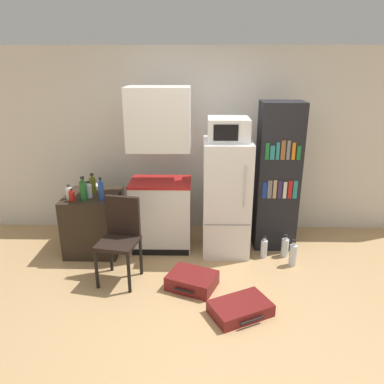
{
  "coord_description": "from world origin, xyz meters",
  "views": [
    {
      "loc": [
        -0.05,
        -3.07,
        2.32
      ],
      "look_at": [
        -0.13,
        0.85,
        0.93
      ],
      "focal_mm": 35.0,
      "sensor_mm": 36.0,
      "label": 1
    }
  ],
  "objects_px": {
    "microwave": "(228,129)",
    "bottle_blue_soda": "(101,191)",
    "bookshelf": "(277,177)",
    "water_bottle_middle": "(285,247)",
    "kitchen_hutch": "(160,177)",
    "suitcase_small_flat": "(240,308)",
    "bottle_olive_oil": "(93,184)",
    "water_bottle_back": "(264,248)",
    "water_bottle_front": "(293,255)",
    "bottle_ketchup_red": "(72,196)",
    "side_table": "(94,222)",
    "chair": "(121,232)",
    "refrigerator": "(226,197)",
    "bottle_milk_white": "(69,193)",
    "bowl": "(97,186)",
    "suitcase_large_flat": "(192,281)",
    "bottle_clear_short": "(89,191)",
    "bottle_green_tall": "(83,190)"
  },
  "relations": [
    {
      "from": "microwave",
      "to": "bottle_blue_soda",
      "type": "height_order",
      "value": "microwave"
    },
    {
      "from": "bookshelf",
      "to": "water_bottle_middle",
      "type": "relative_size",
      "value": 6.39
    },
    {
      "from": "kitchen_hutch",
      "to": "suitcase_small_flat",
      "type": "distance_m",
      "value": 1.87
    },
    {
      "from": "bottle_olive_oil",
      "to": "water_bottle_back",
      "type": "distance_m",
      "value": 2.27
    },
    {
      "from": "water_bottle_front",
      "to": "water_bottle_back",
      "type": "distance_m",
      "value": 0.37
    },
    {
      "from": "bottle_ketchup_red",
      "to": "side_table",
      "type": "bearing_deg",
      "value": 55.28
    },
    {
      "from": "side_table",
      "to": "chair",
      "type": "distance_m",
      "value": 0.84
    },
    {
      "from": "refrigerator",
      "to": "microwave",
      "type": "height_order",
      "value": "microwave"
    },
    {
      "from": "bottle_ketchup_red",
      "to": "suitcase_small_flat",
      "type": "distance_m",
      "value": 2.3
    },
    {
      "from": "bottle_milk_white",
      "to": "bowl",
      "type": "relative_size",
      "value": 1.18
    },
    {
      "from": "suitcase_large_flat",
      "to": "suitcase_small_flat",
      "type": "bearing_deg",
      "value": -20.74
    },
    {
      "from": "side_table",
      "to": "bottle_olive_oil",
      "type": "bearing_deg",
      "value": 91.04
    },
    {
      "from": "side_table",
      "to": "suitcase_large_flat",
      "type": "relative_size",
      "value": 1.24
    },
    {
      "from": "bowl",
      "to": "water_bottle_middle",
      "type": "xyz_separation_m",
      "value": [
        2.4,
        -0.42,
        -0.64
      ]
    },
    {
      "from": "bookshelf",
      "to": "water_bottle_middle",
      "type": "xyz_separation_m",
      "value": [
        0.09,
        -0.32,
        -0.81
      ]
    },
    {
      "from": "water_bottle_middle",
      "to": "bowl",
      "type": "bearing_deg",
      "value": 170.05
    },
    {
      "from": "bottle_milk_white",
      "to": "water_bottle_middle",
      "type": "xyz_separation_m",
      "value": [
        2.62,
        -0.0,
        -0.69
      ]
    },
    {
      "from": "bottle_blue_soda",
      "to": "water_bottle_back",
      "type": "xyz_separation_m",
      "value": [
        1.96,
        -0.01,
        -0.74
      ]
    },
    {
      "from": "suitcase_large_flat",
      "to": "suitcase_small_flat",
      "type": "height_order",
      "value": "suitcase_large_flat"
    },
    {
      "from": "refrigerator",
      "to": "bottle_clear_short",
      "type": "bearing_deg",
      "value": -175.84
    },
    {
      "from": "suitcase_small_flat",
      "to": "chair",
      "type": "bearing_deg",
      "value": 126.48
    },
    {
      "from": "microwave",
      "to": "bottle_olive_oil",
      "type": "xyz_separation_m",
      "value": [
        -1.67,
        0.06,
        -0.71
      ]
    },
    {
      "from": "side_table",
      "to": "bowl",
      "type": "height_order",
      "value": "bowl"
    },
    {
      "from": "side_table",
      "to": "bottle_green_tall",
      "type": "xyz_separation_m",
      "value": [
        -0.03,
        -0.19,
        0.49
      ]
    },
    {
      "from": "suitcase_small_flat",
      "to": "bottle_olive_oil",
      "type": "bearing_deg",
      "value": 114.89
    },
    {
      "from": "side_table",
      "to": "bottle_blue_soda",
      "type": "xyz_separation_m",
      "value": [
        0.17,
        -0.18,
        0.49
      ]
    },
    {
      "from": "water_bottle_middle",
      "to": "water_bottle_back",
      "type": "relative_size",
      "value": 1.01
    },
    {
      "from": "bowl",
      "to": "bottle_milk_white",
      "type": "bearing_deg",
      "value": -117.97
    },
    {
      "from": "side_table",
      "to": "water_bottle_middle",
      "type": "bearing_deg",
      "value": -3.82
    },
    {
      "from": "bowl",
      "to": "bottle_olive_oil",
      "type": "bearing_deg",
      "value": -91.0
    },
    {
      "from": "bottle_milk_white",
      "to": "water_bottle_back",
      "type": "relative_size",
      "value": 0.61
    },
    {
      "from": "side_table",
      "to": "refrigerator",
      "type": "distance_m",
      "value": 1.7
    },
    {
      "from": "refrigerator",
      "to": "chair",
      "type": "xyz_separation_m",
      "value": [
        -1.18,
        -0.69,
        -0.16
      ]
    },
    {
      "from": "side_table",
      "to": "bottle_green_tall",
      "type": "distance_m",
      "value": 0.53
    },
    {
      "from": "bottle_olive_oil",
      "to": "bottle_milk_white",
      "type": "bearing_deg",
      "value": -132.24
    },
    {
      "from": "bottle_milk_white",
      "to": "bookshelf",
      "type": "bearing_deg",
      "value": 7.07
    },
    {
      "from": "bottle_milk_white",
      "to": "suitcase_small_flat",
      "type": "relative_size",
      "value": 0.26
    },
    {
      "from": "side_table",
      "to": "kitchen_hutch",
      "type": "distance_m",
      "value": 1.03
    },
    {
      "from": "kitchen_hutch",
      "to": "suitcase_small_flat",
      "type": "relative_size",
      "value": 3.07
    },
    {
      "from": "bottle_ketchup_red",
      "to": "suitcase_large_flat",
      "type": "distance_m",
      "value": 1.72
    },
    {
      "from": "microwave",
      "to": "bottle_ketchup_red",
      "type": "relative_size",
      "value": 3.04
    },
    {
      "from": "kitchen_hutch",
      "to": "bowl",
      "type": "height_order",
      "value": "kitchen_hutch"
    },
    {
      "from": "bowl",
      "to": "chair",
      "type": "height_order",
      "value": "chair"
    },
    {
      "from": "bottle_olive_oil",
      "to": "bottle_milk_white",
      "type": "height_order",
      "value": "bottle_olive_oil"
    },
    {
      "from": "water_bottle_front",
      "to": "bottle_milk_white",
      "type": "bearing_deg",
      "value": 175.14
    },
    {
      "from": "side_table",
      "to": "bookshelf",
      "type": "xyz_separation_m",
      "value": [
        2.31,
        0.16,
        0.56
      ]
    },
    {
      "from": "microwave",
      "to": "suitcase_small_flat",
      "type": "xyz_separation_m",
      "value": [
        0.07,
        -1.33,
        -1.49
      ]
    },
    {
      "from": "side_table",
      "to": "bottle_milk_white",
      "type": "relative_size",
      "value": 4.23
    },
    {
      "from": "side_table",
      "to": "bottle_ketchup_red",
      "type": "distance_m",
      "value": 0.52
    },
    {
      "from": "bookshelf",
      "to": "bowl",
      "type": "distance_m",
      "value": 2.32
    }
  ]
}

